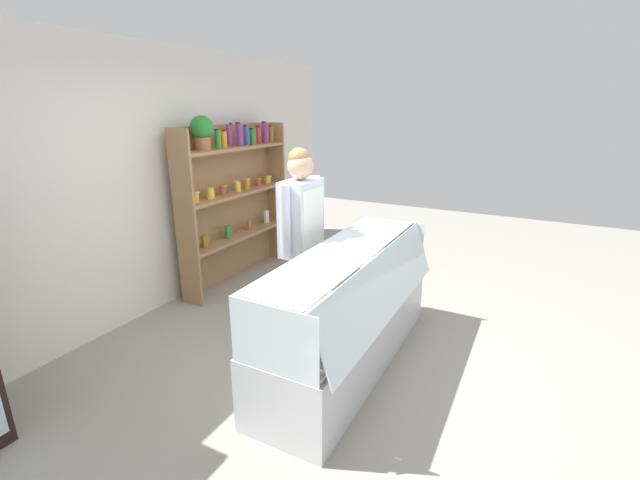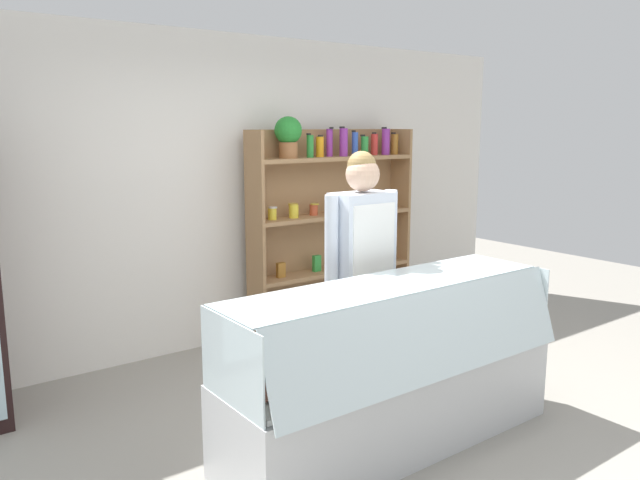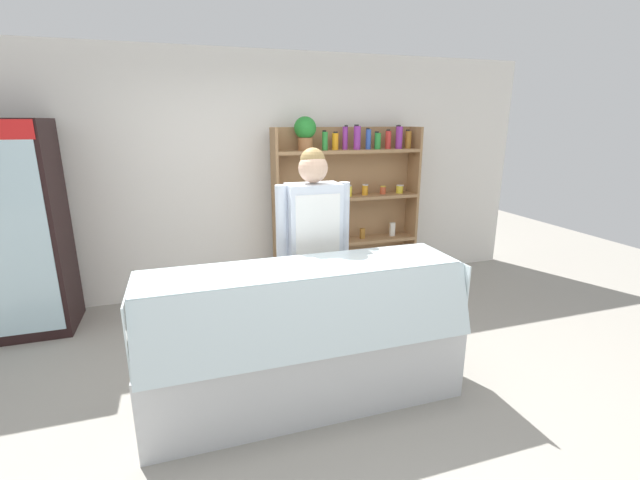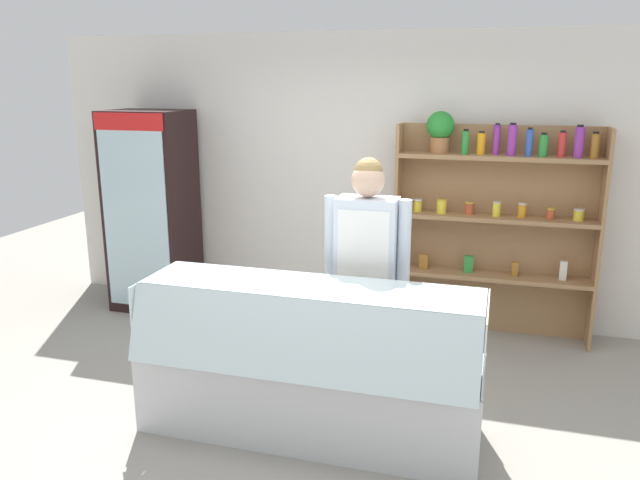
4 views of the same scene
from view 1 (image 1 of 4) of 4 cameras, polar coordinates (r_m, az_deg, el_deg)
The scene contains 5 objects.
ground_plane at distance 3.91m, azimuth 3.04°, elevation -14.94°, with size 12.00×12.00×0.00m, color gray.
back_wall at distance 4.74m, azimuth -21.96°, elevation 7.14°, with size 6.80×0.10×2.70m, color white.
shelving_unit at distance 5.26m, azimuth -11.76°, elevation 6.39°, with size 1.74×0.29×2.00m.
deli_display_case at distance 3.65m, azimuth 3.77°, elevation -11.86°, with size 2.20×0.72×1.01m.
shop_clerk at distance 3.81m, azimuth -2.46°, elevation 1.56°, with size 0.61×0.25×1.76m.
Camera 1 is at (-3.01, -1.37, 2.09)m, focal length 24.00 mm.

